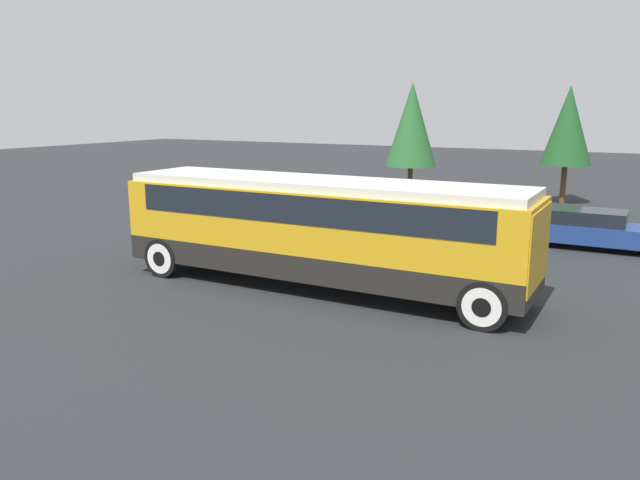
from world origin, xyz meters
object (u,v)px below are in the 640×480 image
(parked_car_far, at_px, (593,229))
(tour_bus, at_px, (323,223))
(parked_car_near, at_px, (300,206))
(parked_car_mid, at_px, (417,213))

(parked_car_far, bearing_deg, tour_bus, -123.74)
(parked_car_near, distance_m, parked_car_far, 11.47)
(parked_car_far, bearing_deg, parked_car_near, -176.36)
(tour_bus, xyz_separation_m, parked_car_near, (-5.52, 8.15, -1.09))
(parked_car_near, relative_size, parked_car_far, 0.98)
(tour_bus, xyz_separation_m, parked_car_mid, (-0.48, 8.75, -1.06))
(parked_car_near, xyz_separation_m, parked_car_mid, (5.04, 0.60, 0.03))
(tour_bus, distance_m, parked_car_mid, 8.83)
(parked_car_near, height_order, parked_car_mid, parked_car_mid)
(parked_car_mid, distance_m, parked_car_far, 6.41)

